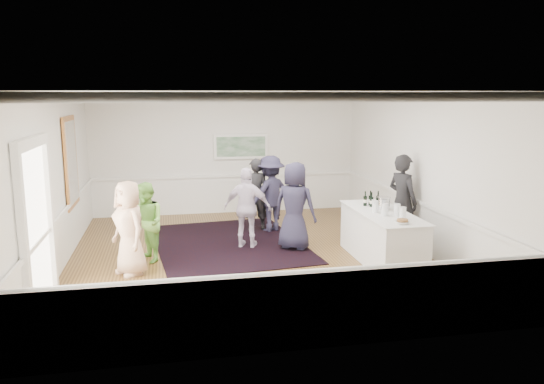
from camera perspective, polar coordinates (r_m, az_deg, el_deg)
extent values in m
plane|color=brown|center=(10.59, -2.45, -6.87)|extent=(8.00, 8.00, 0.00)
cube|color=white|center=(10.10, -2.60, 10.72)|extent=(7.00, 8.00, 0.02)
cube|color=white|center=(10.30, -22.15, 1.01)|extent=(0.02, 8.00, 3.20)
cube|color=white|center=(11.29, 15.34, 2.19)|extent=(0.02, 8.00, 3.20)
cube|color=white|center=(14.15, -4.99, 4.16)|extent=(7.00, 0.02, 3.20)
cube|color=white|center=(6.37, 2.97, -3.74)|extent=(7.00, 0.02, 3.20)
cube|color=#C47B39|center=(11.53, -20.82, 3.05)|extent=(0.04, 1.25, 1.85)
cube|color=white|center=(11.52, -20.70, 3.06)|extent=(0.01, 1.05, 1.65)
cube|color=white|center=(7.76, -25.13, -5.18)|extent=(0.10, 0.14, 2.40)
cube|color=white|center=(9.32, -22.78, -2.49)|extent=(0.10, 0.14, 2.40)
cube|color=white|center=(8.33, -24.50, 4.86)|extent=(0.10, 1.78, 0.16)
cube|color=white|center=(8.54, -24.08, -3.72)|extent=(0.02, 1.50, 2.40)
cube|color=white|center=(14.13, -3.36, 4.91)|extent=(1.44, 0.05, 0.66)
cube|color=#235F2D|center=(14.10, -3.35, 4.90)|extent=(1.30, 0.01, 0.52)
cube|color=black|center=(11.45, -4.72, -5.49)|extent=(3.39, 4.22, 0.02)
cube|color=white|center=(10.32, 11.73, -4.78)|extent=(0.85, 2.34, 0.96)
cube|color=white|center=(10.21, 11.83, -2.16)|extent=(0.91, 2.40, 0.02)
imported|color=black|center=(11.25, 13.85, -0.98)|extent=(0.71, 0.84, 1.96)
imported|color=tan|center=(9.65, -15.12, -3.77)|extent=(0.89, 0.98, 1.69)
imported|color=#7EC64F|center=(10.31, -13.35, -3.23)|extent=(0.84, 0.92, 1.53)
imported|color=silver|center=(10.96, -2.66, -1.72)|extent=(1.07, 0.73, 1.68)
imported|color=#222035|center=(12.24, -0.17, -0.19)|extent=(1.32, 1.10, 1.77)
imported|color=black|center=(12.29, -1.77, -0.30)|extent=(0.64, 0.43, 1.71)
imported|color=#222035|center=(10.84, 2.46, -1.51)|extent=(1.05, 0.98, 1.81)
cylinder|color=#6AC145|center=(9.87, 12.02, -1.83)|extent=(0.12, 0.12, 0.24)
cylinder|color=#E24258|center=(9.91, 13.31, -1.84)|extent=(0.12, 0.12, 0.24)
cylinder|color=#7FBA42|center=(10.10, 11.05, -1.51)|extent=(0.12, 0.12, 0.24)
cylinder|color=white|center=(9.66, 13.89, -2.18)|extent=(0.12, 0.12, 0.24)
cylinder|color=silver|center=(10.39, 11.90, -1.23)|extent=(0.26, 0.26, 0.25)
imported|color=white|center=(9.36, 13.85, -3.16)|extent=(0.24, 0.24, 0.06)
cylinder|color=olive|center=(9.35, 13.85, -3.00)|extent=(0.19, 0.19, 0.04)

